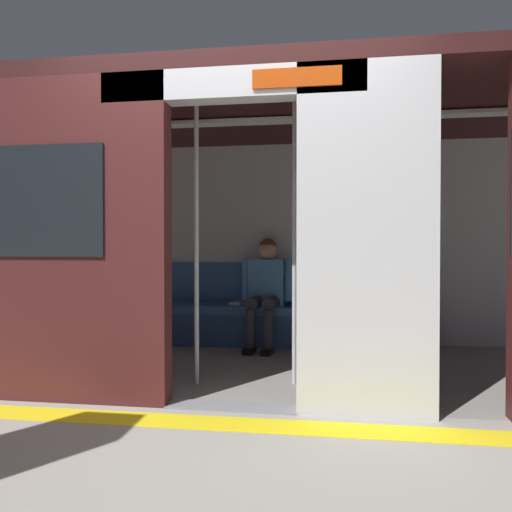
{
  "coord_description": "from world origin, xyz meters",
  "views": [
    {
      "loc": [
        -0.63,
        3.16,
        1.06
      ],
      "look_at": [
        0.0,
        -1.16,
        0.99
      ],
      "focal_mm": 34.24,
      "sensor_mm": 36.0,
      "label": 1
    }
  ],
  "objects_px": {
    "book": "(240,303)",
    "grab_pole_far": "(294,242)",
    "train_car": "(250,195)",
    "person_seated": "(266,285)",
    "bench_seat": "(268,315)",
    "grab_pole_door": "(197,242)",
    "handbag": "(311,298)"
  },
  "relations": [
    {
      "from": "handbag",
      "to": "bench_seat",
      "type": "bearing_deg",
      "value": 3.47
    },
    {
      "from": "person_seated",
      "to": "grab_pole_door",
      "type": "distance_m",
      "value": 1.6
    },
    {
      "from": "bench_seat",
      "to": "handbag",
      "type": "height_order",
      "value": "handbag"
    },
    {
      "from": "book",
      "to": "train_car",
      "type": "bearing_deg",
      "value": 131.87
    },
    {
      "from": "person_seated",
      "to": "handbag",
      "type": "bearing_deg",
      "value": -170.4
    },
    {
      "from": "bench_seat",
      "to": "person_seated",
      "type": "xyz_separation_m",
      "value": [
        0.02,
        0.05,
        0.33
      ]
    },
    {
      "from": "grab_pole_far",
      "to": "book",
      "type": "bearing_deg",
      "value": -64.99
    },
    {
      "from": "grab_pole_door",
      "to": "book",
      "type": "bearing_deg",
      "value": -91.82
    },
    {
      "from": "book",
      "to": "grab_pole_door",
      "type": "relative_size",
      "value": 0.1
    },
    {
      "from": "train_car",
      "to": "book",
      "type": "height_order",
      "value": "train_car"
    },
    {
      "from": "train_car",
      "to": "grab_pole_far",
      "type": "distance_m",
      "value": 0.76
    },
    {
      "from": "book",
      "to": "grab_pole_far",
      "type": "bearing_deg",
      "value": 142.12
    },
    {
      "from": "grab_pole_far",
      "to": "bench_seat",
      "type": "bearing_deg",
      "value": -75.19
    },
    {
      "from": "train_car",
      "to": "person_seated",
      "type": "xyz_separation_m",
      "value": [
        -0.03,
        -0.89,
        -0.86
      ]
    },
    {
      "from": "bench_seat",
      "to": "grab_pole_door",
      "type": "xyz_separation_m",
      "value": [
        0.37,
        1.54,
        0.77
      ]
    },
    {
      "from": "person_seated",
      "to": "grab_pole_far",
      "type": "bearing_deg",
      "value": 106.09
    },
    {
      "from": "handbag",
      "to": "grab_pole_door",
      "type": "height_order",
      "value": "grab_pole_door"
    },
    {
      "from": "train_car",
      "to": "grab_pole_far",
      "type": "bearing_deg",
      "value": 132.31
    },
    {
      "from": "train_car",
      "to": "book",
      "type": "bearing_deg",
      "value": -75.24
    },
    {
      "from": "grab_pole_far",
      "to": "train_car",
      "type": "bearing_deg",
      "value": -47.69
    },
    {
      "from": "book",
      "to": "grab_pole_door",
      "type": "height_order",
      "value": "grab_pole_door"
    },
    {
      "from": "book",
      "to": "grab_pole_far",
      "type": "height_order",
      "value": "grab_pole_far"
    },
    {
      "from": "bench_seat",
      "to": "grab_pole_far",
      "type": "relative_size",
      "value": 1.46
    },
    {
      "from": "train_car",
      "to": "handbag",
      "type": "bearing_deg",
      "value": -117.57
    },
    {
      "from": "bench_seat",
      "to": "grab_pole_far",
      "type": "height_order",
      "value": "grab_pole_far"
    },
    {
      "from": "handbag",
      "to": "train_car",
      "type": "bearing_deg",
      "value": 62.43
    },
    {
      "from": "bench_seat",
      "to": "person_seated",
      "type": "distance_m",
      "value": 0.33
    },
    {
      "from": "bench_seat",
      "to": "grab_pole_door",
      "type": "height_order",
      "value": "grab_pole_door"
    },
    {
      "from": "train_car",
      "to": "grab_pole_door",
      "type": "bearing_deg",
      "value": 61.73
    },
    {
      "from": "train_car",
      "to": "grab_pole_door",
      "type": "xyz_separation_m",
      "value": [
        0.32,
        0.6,
        -0.42
      ]
    },
    {
      "from": "bench_seat",
      "to": "grab_pole_door",
      "type": "bearing_deg",
      "value": 76.38
    },
    {
      "from": "person_seated",
      "to": "grab_pole_far",
      "type": "height_order",
      "value": "grab_pole_far"
    }
  ]
}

